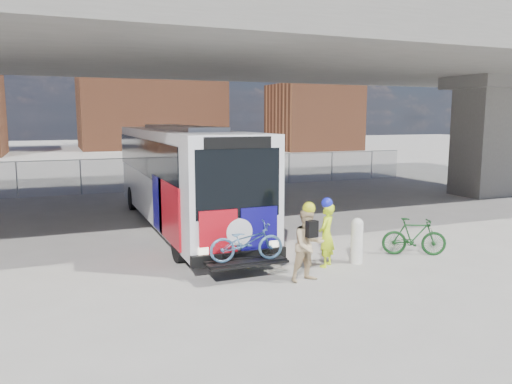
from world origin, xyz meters
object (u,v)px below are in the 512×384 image
bollard (357,239)px  cyclist_hivis (326,233)px  cyclist_tan (308,244)px  bike_parked (414,237)px  bus (181,170)px

bollard → cyclist_hivis: (-0.94, 0.04, 0.23)m
bollard → cyclist_tan: (-1.96, -0.85, 0.25)m
bike_parked → bollard: bearing=119.3°
cyclist_hivis → bike_parked: cyclist_hivis is taller
cyclist_tan → cyclist_hivis: bearing=34.8°
bus → cyclist_hivis: bearing=-69.3°
bike_parked → cyclist_hivis: bearing=118.0°
cyclist_hivis → cyclist_tan: size_ratio=0.96×
bollard → cyclist_tan: bearing=-156.6°
bus → bollard: bus is taller
cyclist_hivis → cyclist_tan: bearing=1.2°
cyclist_tan → bollard: bearing=17.1°
cyclist_hivis → cyclist_tan: cyclist_tan is taller
bollard → cyclist_hivis: bearing=177.3°
cyclist_hivis → bike_parked: bearing=140.0°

